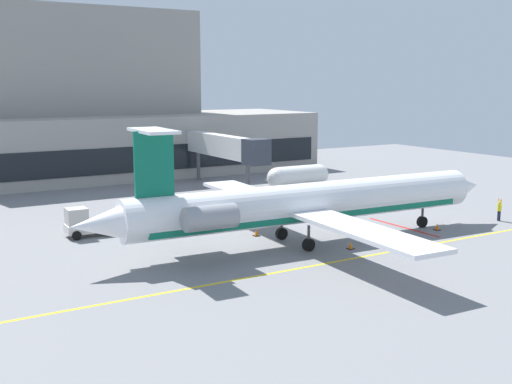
% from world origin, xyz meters
% --- Properties ---
extents(ground, '(120.00, 120.00, 0.11)m').
position_xyz_m(ground, '(0.00, 0.00, -0.05)').
color(ground, slate).
extents(terminal_building, '(55.98, 16.93, 20.73)m').
position_xyz_m(terminal_building, '(-2.01, 49.13, 7.85)').
color(terminal_building, gray).
rests_on(terminal_building, ground).
extents(jet_bridge_west, '(2.40, 16.01, 6.00)m').
position_xyz_m(jet_bridge_west, '(7.75, 31.29, 4.61)').
color(jet_bridge_west, silver).
rests_on(jet_bridge_west, ground).
extents(regional_jet, '(34.13, 27.75, 8.76)m').
position_xyz_m(regional_jet, '(1.05, 6.98, 3.00)').
color(regional_jet, white).
rests_on(regional_jet, ground).
extents(baggage_tug, '(3.81, 2.01, 2.26)m').
position_xyz_m(baggage_tug, '(-12.03, 17.46, 1.01)').
color(baggage_tug, silver).
rests_on(baggage_tug, ground).
extents(pushback_tractor, '(3.32, 3.83, 2.39)m').
position_xyz_m(pushback_tractor, '(14.45, 15.80, 1.06)').
color(pushback_tractor, silver).
rests_on(pushback_tractor, ground).
extents(fuel_tank, '(7.66, 2.43, 2.65)m').
position_xyz_m(fuel_tank, '(14.15, 26.69, 1.48)').
color(fuel_tank, white).
rests_on(fuel_tank, ground).
extents(marshaller, '(0.45, 0.78, 1.91)m').
position_xyz_m(marshaller, '(19.71, 4.77, 0.97)').
color(marshaller, '#191E33').
rests_on(marshaller, ground).
extents(safety_cone_alpha, '(0.47, 0.47, 0.55)m').
position_xyz_m(safety_cone_alpha, '(-1.64, 14.05, 0.25)').
color(safety_cone_alpha, orange).
rests_on(safety_cone_alpha, ground).
extents(safety_cone_bravo, '(0.47, 0.47, 0.55)m').
position_xyz_m(safety_cone_bravo, '(12.62, 5.06, 0.25)').
color(safety_cone_bravo, orange).
rests_on(safety_cone_bravo, ground).
extents(safety_cone_charlie, '(0.47, 0.47, 0.55)m').
position_xyz_m(safety_cone_charlie, '(2.97, 4.09, 0.25)').
color(safety_cone_charlie, orange).
rests_on(safety_cone_charlie, ground).
extents(safety_cone_delta, '(0.47, 0.47, 0.55)m').
position_xyz_m(safety_cone_delta, '(-0.76, 10.82, 0.25)').
color(safety_cone_delta, orange).
rests_on(safety_cone_delta, ground).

